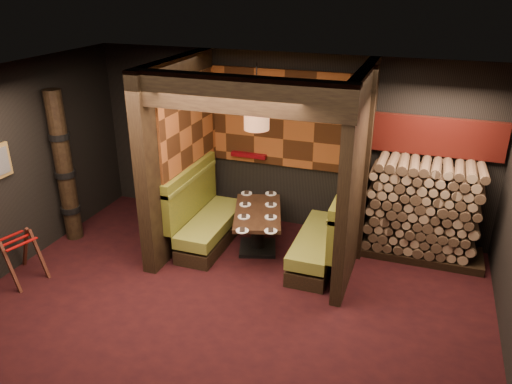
% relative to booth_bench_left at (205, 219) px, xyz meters
% --- Properties ---
extents(floor, '(6.50, 5.50, 0.02)m').
position_rel_booth_bench_left_xyz_m(floor, '(0.96, -1.65, -0.41)').
color(floor, black).
rests_on(floor, ground).
extents(ceiling, '(6.50, 5.50, 0.02)m').
position_rel_booth_bench_left_xyz_m(ceiling, '(0.96, -1.65, 2.46)').
color(ceiling, black).
rests_on(ceiling, ground).
extents(wall_back, '(6.50, 0.02, 2.85)m').
position_rel_booth_bench_left_xyz_m(wall_back, '(0.96, 1.11, 1.02)').
color(wall_back, black).
rests_on(wall_back, ground).
extents(partition_left, '(0.20, 2.20, 2.85)m').
position_rel_booth_bench_left_xyz_m(partition_left, '(-0.39, -0.00, 1.02)').
color(partition_left, black).
rests_on(partition_left, floor).
extents(partition_right, '(0.15, 2.10, 2.85)m').
position_rel_booth_bench_left_xyz_m(partition_right, '(2.26, 0.05, 1.02)').
color(partition_right, black).
rests_on(partition_right, floor).
extents(header_beam, '(2.85, 0.18, 0.44)m').
position_rel_booth_bench_left_xyz_m(header_beam, '(0.94, -0.95, 2.23)').
color(header_beam, black).
rests_on(header_beam, partition_left).
extents(tapa_back_panel, '(2.40, 0.06, 1.55)m').
position_rel_booth_bench_left_xyz_m(tapa_back_panel, '(0.94, 1.06, 1.42)').
color(tapa_back_panel, brown).
rests_on(tapa_back_panel, wall_back).
extents(tapa_side_panel, '(0.04, 1.85, 1.45)m').
position_rel_booth_bench_left_xyz_m(tapa_side_panel, '(-0.27, 0.17, 1.45)').
color(tapa_side_panel, brown).
rests_on(tapa_side_panel, partition_left).
extents(lacquer_shelf, '(0.60, 0.12, 0.07)m').
position_rel_booth_bench_left_xyz_m(lacquer_shelf, '(0.36, 1.00, 0.78)').
color(lacquer_shelf, '#61050D').
rests_on(lacquer_shelf, wall_back).
extents(booth_bench_left, '(0.68, 1.60, 1.14)m').
position_rel_booth_bench_left_xyz_m(booth_bench_left, '(0.00, 0.00, 0.00)').
color(booth_bench_left, black).
rests_on(booth_bench_left, floor).
extents(booth_bench_right, '(0.68, 1.60, 1.14)m').
position_rel_booth_bench_left_xyz_m(booth_bench_right, '(1.89, 0.00, 0.00)').
color(booth_bench_right, black).
rests_on(booth_bench_right, floor).
extents(dining_table, '(1.03, 1.40, 0.66)m').
position_rel_booth_bench_left_xyz_m(dining_table, '(0.85, 0.04, 0.03)').
color(dining_table, black).
rests_on(dining_table, floor).
extents(place_settings, '(0.95, 1.53, 0.03)m').
position_rel_booth_bench_left_xyz_m(place_settings, '(0.85, 0.04, 0.27)').
color(place_settings, white).
rests_on(place_settings, dining_table).
extents(pendant_lamp, '(0.35, 0.35, 0.91)m').
position_rel_booth_bench_left_xyz_m(pendant_lamp, '(0.85, -0.01, 1.77)').
color(pendant_lamp, brown).
rests_on(pendant_lamp, ceiling).
extents(luggage_rack, '(0.77, 0.63, 0.73)m').
position_rel_booth_bench_left_xyz_m(luggage_rack, '(-2.01, -1.80, -0.04)').
color(luggage_rack, '#401B12').
rests_on(luggage_rack, floor).
extents(totem_column, '(0.31, 0.31, 2.40)m').
position_rel_booth_bench_left_xyz_m(totem_column, '(-2.09, -0.55, 0.79)').
color(totem_column, black).
rests_on(totem_column, floor).
extents(firewood_stack, '(1.73, 0.70, 1.50)m').
position_rel_booth_bench_left_xyz_m(firewood_stack, '(3.25, 0.70, 0.35)').
color(firewood_stack, black).
rests_on(firewood_stack, floor).
extents(mosaic_header, '(1.83, 0.10, 0.56)m').
position_rel_booth_bench_left_xyz_m(mosaic_header, '(3.25, 1.03, 1.38)').
color(mosaic_header, maroon).
rests_on(mosaic_header, wall_back).
extents(bay_front_post, '(0.08, 0.08, 2.85)m').
position_rel_booth_bench_left_xyz_m(bay_front_post, '(2.35, 0.31, 1.02)').
color(bay_front_post, black).
rests_on(bay_front_post, floor).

